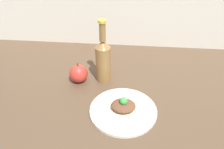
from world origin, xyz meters
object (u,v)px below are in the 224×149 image
at_px(cider_bottle, 103,59).
at_px(apple, 79,73).
at_px(plated_food, 122,106).
at_px(plate, 122,110).

height_order(cider_bottle, apple, cider_bottle).
distance_m(cider_bottle, apple, 0.13).
relative_size(plated_food, cider_bottle, 0.52).
xyz_separation_m(plated_food, apple, (-0.21, 0.18, 0.01)).
relative_size(plated_food, apple, 1.53).
bearing_deg(plated_food, plate, 90.00).
relative_size(cider_bottle, apple, 2.92).
relative_size(plate, apple, 2.62).
relative_size(plate, plated_food, 1.71).
height_order(plated_food, cider_bottle, cider_bottle).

